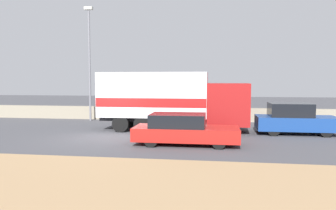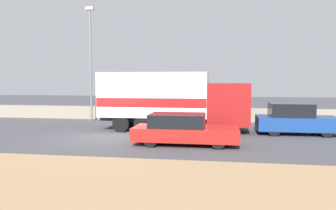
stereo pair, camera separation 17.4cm
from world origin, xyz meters
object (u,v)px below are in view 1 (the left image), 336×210
Objects in this scene: street_lamp at (89,56)px; car_hatchback at (184,129)px; car_sedan_second at (294,119)px; box_truck at (170,99)px.

car_hatchback is at bearing -45.68° from street_lamp.
car_sedan_second is (12.72, -3.81, -3.67)m from street_lamp.
street_lamp is 13.77m from car_sedan_second.
street_lamp reaches higher than box_truck.
street_lamp is 1.91× the size of car_sedan_second.
car_sedan_second is (6.65, -0.33, -1.00)m from box_truck.
box_truck is at bearing -29.79° from street_lamp.
box_truck reaches higher than car_hatchback.
box_truck is at bearing 177.14° from car_sedan_second.
car_hatchback is at bearing -146.52° from car_sedan_second.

